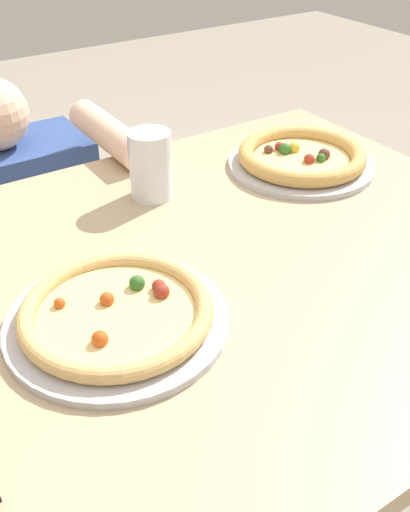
{
  "coord_description": "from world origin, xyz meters",
  "views": [
    {
      "loc": [
        -0.39,
        -0.64,
        1.29
      ],
      "look_at": [
        0.02,
        -0.02,
        0.78
      ],
      "focal_mm": 41.51,
      "sensor_mm": 36.0,
      "label": 1
    }
  ],
  "objects_px": {
    "water_cup_clear": "(150,165)",
    "diner_seated": "(23,262)",
    "pizza_near": "(117,315)",
    "pizza_far": "(301,158)"
  },
  "relations": [
    {
      "from": "diner_seated",
      "to": "pizza_near",
      "type": "bearing_deg",
      "value": -94.86
    },
    {
      "from": "pizza_near",
      "to": "water_cup_clear",
      "type": "distance_m",
      "value": 0.38
    },
    {
      "from": "pizza_near",
      "to": "pizza_far",
      "type": "height_order",
      "value": "pizza_far"
    },
    {
      "from": "water_cup_clear",
      "to": "diner_seated",
      "type": "distance_m",
      "value": 0.66
    },
    {
      "from": "pizza_near",
      "to": "diner_seated",
      "type": "distance_m",
      "value": 0.86
    },
    {
      "from": "pizza_near",
      "to": "diner_seated",
      "type": "relative_size",
      "value": 0.35
    },
    {
      "from": "diner_seated",
      "to": "water_cup_clear",
      "type": "bearing_deg",
      "value": -71.49
    },
    {
      "from": "water_cup_clear",
      "to": "diner_seated",
      "type": "xyz_separation_m",
      "value": [
        -0.16,
        0.47,
        -0.43
      ]
    },
    {
      "from": "pizza_near",
      "to": "water_cup_clear",
      "type": "relative_size",
      "value": 2.41
    },
    {
      "from": "pizza_far",
      "to": "water_cup_clear",
      "type": "bearing_deg",
      "value": 169.53
    }
  ]
}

